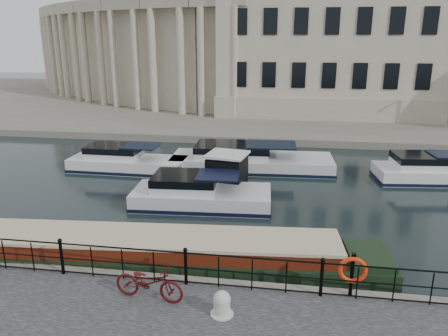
{
  "coord_description": "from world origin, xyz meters",
  "views": [
    {
      "loc": [
        2.94,
        -13.62,
        7.75
      ],
      "look_at": [
        0.5,
        2.0,
        3.0
      ],
      "focal_mm": 35.0,
      "sensor_mm": 36.0,
      "label": 1
    }
  ],
  "objects_px": {
    "bicycle": "(149,282)",
    "narrowboat": "(141,257)",
    "life_ring_post": "(353,271)",
    "harbour_hut": "(227,175)",
    "mooring_bollard": "(222,304)"
  },
  "relations": [
    {
      "from": "harbour_hut",
      "to": "bicycle",
      "type": "bearing_deg",
      "value": -84.15
    },
    {
      "from": "bicycle",
      "to": "harbour_hut",
      "type": "xyz_separation_m",
      "value": [
        0.64,
        10.67,
        -0.14
      ]
    },
    {
      "from": "narrowboat",
      "to": "harbour_hut",
      "type": "bearing_deg",
      "value": 72.23
    },
    {
      "from": "bicycle",
      "to": "narrowboat",
      "type": "bearing_deg",
      "value": 32.24
    },
    {
      "from": "mooring_bollard",
      "to": "narrowboat",
      "type": "bearing_deg",
      "value": 137.51
    },
    {
      "from": "harbour_hut",
      "to": "life_ring_post",
      "type": "bearing_deg",
      "value": -53.09
    },
    {
      "from": "mooring_bollard",
      "to": "harbour_hut",
      "type": "distance_m",
      "value": 11.19
    },
    {
      "from": "narrowboat",
      "to": "bicycle",
      "type": "bearing_deg",
      "value": -70.05
    },
    {
      "from": "mooring_bollard",
      "to": "harbour_hut",
      "type": "relative_size",
      "value": 0.24
    },
    {
      "from": "mooring_bollard",
      "to": "life_ring_post",
      "type": "bearing_deg",
      "value": 21.82
    },
    {
      "from": "life_ring_post",
      "to": "harbour_hut",
      "type": "distance_m",
      "value": 10.92
    },
    {
      "from": "bicycle",
      "to": "narrowboat",
      "type": "xyz_separation_m",
      "value": [
        -1.23,
        2.7,
        -0.73
      ]
    },
    {
      "from": "mooring_bollard",
      "to": "narrowboat",
      "type": "relative_size",
      "value": 0.04
    },
    {
      "from": "mooring_bollard",
      "to": "narrowboat",
      "type": "height_order",
      "value": "mooring_bollard"
    },
    {
      "from": "life_ring_post",
      "to": "harbour_hut",
      "type": "bearing_deg",
      "value": 117.6
    }
  ]
}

